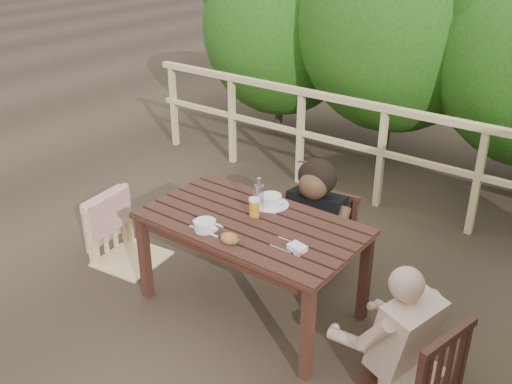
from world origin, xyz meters
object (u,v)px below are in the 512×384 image
Objects in this scene: table at (252,265)px; woman at (326,178)px; beer_glass at (254,208)px; butter_tub at (297,249)px; soup_near at (205,226)px; bottle at (259,196)px; diner_right at (426,300)px; chair_far at (323,204)px; bread_roll at (229,238)px; chair_right at (418,319)px; tumbler at (236,242)px; chair_left at (126,205)px; soup_far at (271,201)px.

woman reaches higher than table.
beer_glass reaches higher than butter_tub.
bottle is (0.14, 0.41, 0.10)m from soup_near.
butter_tub is (-0.80, -0.09, 0.08)m from diner_right.
chair_far is 0.74× the size of diner_right.
bread_roll reaches higher than butter_tub.
chair_right is 8.61× the size of butter_tub.
chair_right is 6.71× the size of beer_glass.
table is 12.03× the size of bread_roll.
table is at bearing -76.66° from bottle.
chair_far is 3.86× the size of soup_near.
woman reaches higher than tumbler.
bread_roll is (-1.20, -0.26, 0.10)m from diner_right.
bottle is at bearing 78.39° from woman.
bottle is at bearing 108.28° from tumbler.
diner_right is at bearing 12.37° from bread_roll.
bottle is (-1.25, 0.16, 0.34)m from chair_right.
chair_left is (-1.16, -0.11, 0.16)m from table.
table is 0.47m from soup_far.
woman reaches higher than chair_far.
table is at bearing -99.23° from chair_far.
bottle reaches higher than chair_far.
soup_near is (-0.16, -0.28, 0.39)m from table.
chair_right is at bearing 103.46° from diner_right.
soup_far is at bearing 97.26° from table.
table is 1.18× the size of diner_right.
chair_right reaches higher than soup_far.
soup_near is (-0.20, -1.18, 0.26)m from chair_far.
woman reaches higher than chair_right.
chair_right is 0.70× the size of woman.
diner_right is at bearing -7.26° from bottle.
chair_far reaches higher than tumbler.
woman is (0.00, 0.02, 0.22)m from chair_far.
table is 10.32× the size of beer_glass.
chair_far is 1.23m from soup_near.
chair_left is 0.80× the size of diner_right.
diner_right reaches higher than table.
beer_glass reaches higher than soup_far.
woman is 1.13m from butter_tub.
soup_far is at bearing -90.42° from chair_right.
soup_far reaches higher than butter_tub.
tumbler is at bearing -71.72° from bottle.
chair_right reaches higher than beer_glass.
chair_far is 7.57× the size of bread_roll.
soup_near is (-0.20, -1.20, 0.04)m from woman.
beer_glass is at bearing -87.85° from soup_far.
chair_far is 0.69m from soup_far.
chair_left is 7.01× the size of beer_glass.
butter_tub is at bearing -27.80° from bottle.
soup_near is at bearing -108.40° from bottle.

